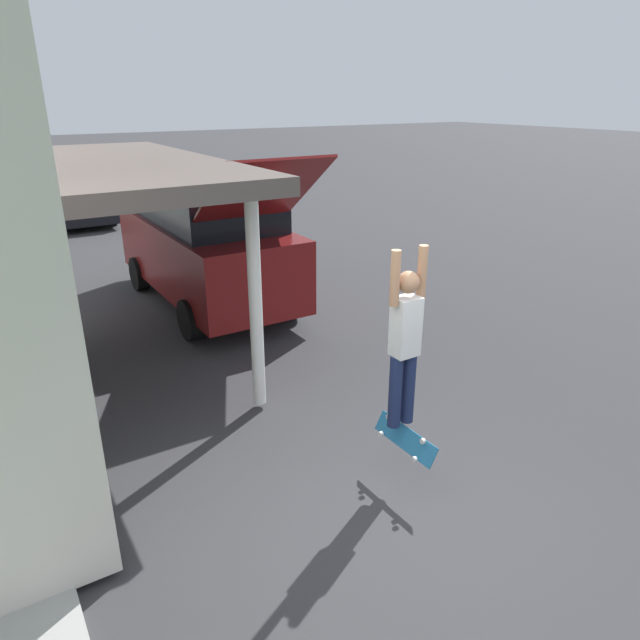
# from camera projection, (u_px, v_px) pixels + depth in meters

# --- Properties ---
(ground_plane) EXTENTS (120.00, 120.00, 0.00)m
(ground_plane) POSITION_uv_depth(u_px,v_px,m) (391.00, 519.00, 5.40)
(ground_plane) COLOR #333335
(suv_parked) EXTENTS (2.04, 5.60, 2.98)m
(suv_parked) POSITION_uv_depth(u_px,v_px,m) (205.00, 240.00, 10.57)
(suv_parked) COLOR maroon
(suv_parked) RESTS_ON ground_plane
(car_down_street) EXTENTS (1.97, 4.47, 1.28)m
(car_down_street) POSITION_uv_depth(u_px,v_px,m) (72.00, 200.00, 17.92)
(car_down_street) COLOR black
(car_down_street) RESTS_ON ground_plane
(skateboarder) EXTENTS (0.41, 0.21, 1.83)m
(skateboarder) POSITION_uv_depth(u_px,v_px,m) (405.00, 339.00, 5.45)
(skateboarder) COLOR #192347
(skateboarder) RESTS_ON ground_plane
(skateboard) EXTENTS (0.19, 0.84, 0.25)m
(skateboard) POSITION_uv_depth(u_px,v_px,m) (405.00, 438.00, 5.75)
(skateboard) COLOR #236B99
(skateboard) RESTS_ON ground_plane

